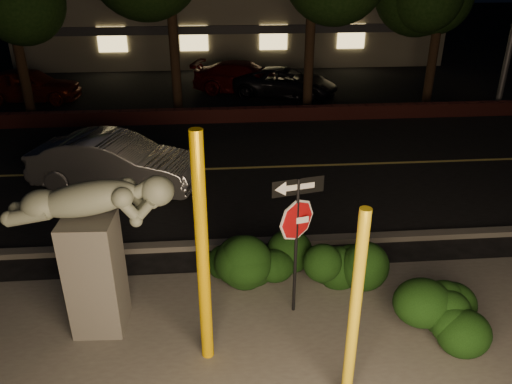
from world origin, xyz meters
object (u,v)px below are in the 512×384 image
at_px(parked_car_darkred, 245,77).
at_px(sculpture, 93,239).
at_px(silver_sedan, 115,163).
at_px(signpost, 297,221).
at_px(yellow_pole_right, 355,314).
at_px(parked_car_red, 29,85).
at_px(yellow_pole_left, 203,255).
at_px(parked_car_dark, 286,83).

bearing_deg(parked_car_darkred, sculpture, -177.53).
bearing_deg(parked_car_darkred, silver_sedan, 172.17).
bearing_deg(silver_sedan, signpost, -128.70).
relative_size(silver_sedan, parked_car_darkred, 0.95).
distance_m(silver_sedan, parked_car_darkred, 10.15).
bearing_deg(silver_sedan, yellow_pole_right, -134.04).
xyz_separation_m(silver_sedan, parked_car_red, (-4.84, 8.64, -0.02)).
xyz_separation_m(signpost, silver_sedan, (-3.77, 5.24, -1.05)).
bearing_deg(signpost, yellow_pole_right, -90.24).
height_order(sculpture, parked_car_darkred, sculpture).
xyz_separation_m(yellow_pole_left, parked_car_dark, (3.21, 14.64, -1.20)).
relative_size(signpost, sculpture, 0.93).
xyz_separation_m(yellow_pole_right, parked_car_darkred, (-0.27, 16.51, -0.82)).
xyz_separation_m(yellow_pole_right, silver_sedan, (-4.19, 7.15, -0.77)).
relative_size(sculpture, parked_car_darkred, 0.59).
bearing_deg(silver_sedan, parked_car_darkred, -7.16).
xyz_separation_m(silver_sedan, parked_car_darkred, (3.92, 9.36, -0.05)).
distance_m(signpost, silver_sedan, 6.55).
bearing_deg(yellow_pole_left, parked_car_darkred, 84.14).
distance_m(yellow_pole_right, parked_car_darkred, 16.54).
relative_size(yellow_pole_right, sculpture, 1.11).
height_order(sculpture, parked_car_dark, sculpture).
height_order(signpost, parked_car_dark, signpost).
bearing_deg(parked_car_red, yellow_pole_left, -149.67).
relative_size(silver_sedan, parked_car_dark, 0.99).
bearing_deg(sculpture, parked_car_red, 114.22).
height_order(yellow_pole_left, signpost, yellow_pole_left).
bearing_deg(sculpture, yellow_pole_left, -23.81).
bearing_deg(parked_car_darkred, yellow_pole_left, -170.96).
bearing_deg(parked_car_red, sculpture, -153.97).
height_order(yellow_pole_left, yellow_pole_right, yellow_pole_left).
relative_size(sculpture, silver_sedan, 0.62).
relative_size(yellow_pole_right, silver_sedan, 0.69).
xyz_separation_m(parked_car_red, parked_car_darkred, (8.76, 0.72, -0.03)).
relative_size(yellow_pole_right, parked_car_darkred, 0.66).
relative_size(sculpture, parked_car_red, 0.67).
distance_m(parked_car_red, parked_car_darkred, 8.79).
bearing_deg(yellow_pole_right, sculpture, 152.72).
height_order(signpost, parked_car_red, signpost).
height_order(yellow_pole_left, silver_sedan, yellow_pole_left).
bearing_deg(yellow_pole_left, parked_car_dark, 77.62).
distance_m(yellow_pole_right, signpost, 1.98).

